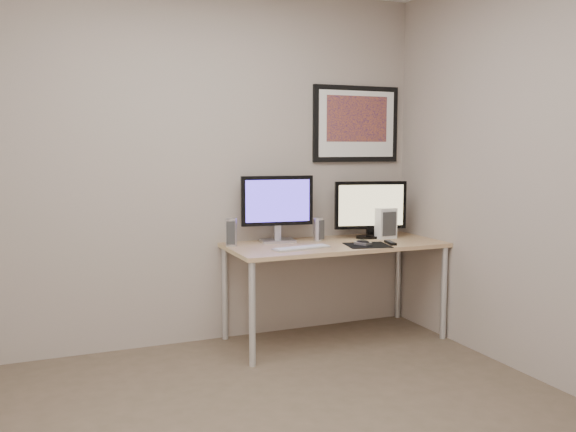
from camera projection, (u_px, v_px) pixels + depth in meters
name	position (u px, v px, depth m)	size (l,w,h in m)	color
room	(245.00, 108.00, 3.20)	(3.60, 3.60, 3.60)	white
desk	(335.00, 252.00, 4.52)	(1.60, 0.70, 0.73)	#8C5E43
framed_art	(356.00, 124.00, 4.85)	(0.75, 0.04, 0.60)	black
monitor_large	(277.00, 206.00, 4.53)	(0.54, 0.21, 0.50)	#BCBCC1
monitor_tv	(371.00, 208.00, 4.73)	(0.56, 0.19, 0.44)	black
speaker_left	(231.00, 232.00, 4.36)	(0.08, 0.08, 0.20)	#BCBCC1
speaker_right	(318.00, 229.00, 4.61)	(0.07, 0.07, 0.18)	#BCBCC1
keyboard	(302.00, 248.00, 4.26)	(0.42, 0.11, 0.01)	#BCBCC1
mousepad	(367.00, 245.00, 4.40)	(0.30, 0.27, 0.00)	black
mouse	(363.00, 242.00, 4.40)	(0.06, 0.11, 0.04)	black
remote	(390.00, 242.00, 4.47)	(0.04, 0.17, 0.02)	black
fan_unit	(385.00, 223.00, 4.74)	(0.15, 0.11, 0.24)	silver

